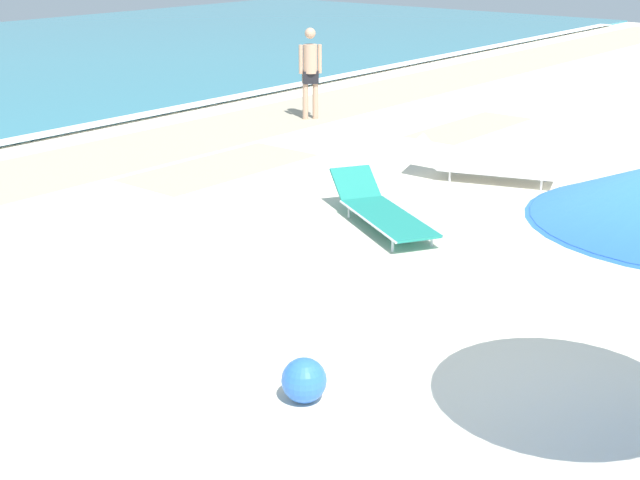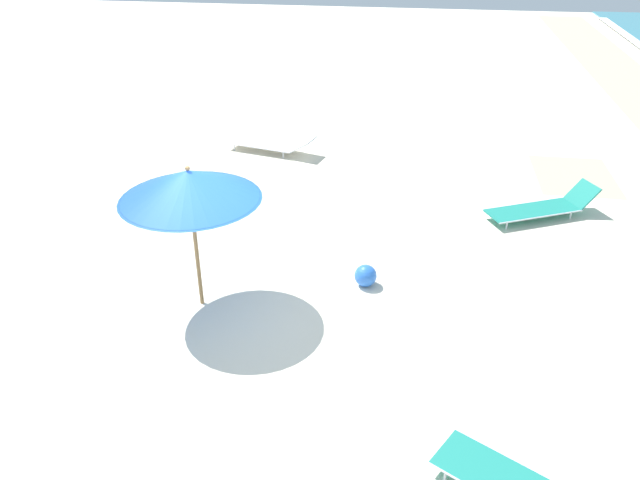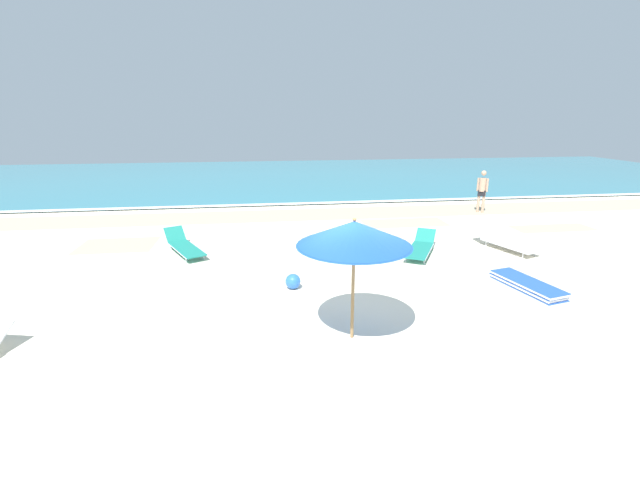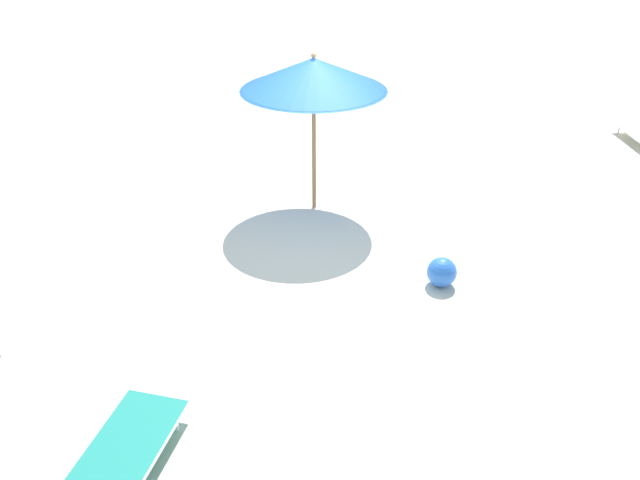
{
  "view_description": "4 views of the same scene",
  "coord_description": "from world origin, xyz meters",
  "views": [
    {
      "loc": [
        -5.89,
        -2.54,
        3.58
      ],
      "look_at": [
        -0.42,
        1.99,
        1.08
      ],
      "focal_mm": 50.0,
      "sensor_mm": 36.0,
      "label": 1
    },
    {
      "loc": [
        7.43,
        2.17,
        5.58
      ],
      "look_at": [
        -0.5,
        0.92,
        1.13
      ],
      "focal_mm": 35.0,
      "sensor_mm": 36.0,
      "label": 2
    },
    {
      "loc": [
        -1.81,
        -7.88,
        4.0
      ],
      "look_at": [
        -0.43,
        1.93,
        1.07
      ],
      "focal_mm": 24.0,
      "sensor_mm": 36.0,
      "label": 3
    },
    {
      "loc": [
        2.07,
        7.23,
        4.27
      ],
      "look_at": [
        0.36,
        1.42,
        0.79
      ],
      "focal_mm": 35.0,
      "sensor_mm": 36.0,
      "label": 4
    }
  ],
  "objects": [
    {
      "name": "ground_plane",
      "position": [
        0.0,
        0.01,
        -0.08
      ],
      "size": [
        60.0,
        60.0,
        0.16
      ],
      "color": "beige"
    },
    {
      "name": "ocean_water",
      "position": [
        0.0,
        20.6,
        0.03
      ],
      "size": [
        60.0,
        18.91,
        0.07
      ],
      "color": "teal",
      "rests_on": "ground_plane"
    },
    {
      "name": "beach_umbrella",
      "position": [
        -0.23,
        -0.9,
        2.0
      ],
      "size": [
        2.04,
        2.04,
        2.3
      ],
      "color": "#9E7547",
      "rests_on": "ground_plane"
    },
    {
      "name": "lounger_stack",
      "position": [
        4.33,
        0.69,
        0.12
      ],
      "size": [
        1.01,
        1.96,
        0.24
      ],
      "rotation": [
        0.0,
        0.0,
        0.22
      ],
      "color": "blue",
      "rests_on": "ground_plane"
    },
    {
      "name": "sun_lounger_under_umbrella",
      "position": [
        -4.14,
        4.78,
        0.21
      ],
      "size": [
        1.53,
        2.27,
        0.58
      ],
      "rotation": [
        0.0,
        0.0,
        0.46
      ],
      "color": "#1E8475",
      "rests_on": "ground_plane"
    },
    {
      "name": "sun_lounger_beside_umbrella",
      "position": [
        2.85,
        3.7,
        0.21
      ],
      "size": [
        1.62,
        2.2,
        0.51
      ],
      "rotation": [
        0.0,
        0.0,
        -0.53
      ],
      "color": "#1E8475",
      "rests_on": "ground_plane"
    },
    {
      "name": "sun_lounger_near_water_right",
      "position": [
        5.56,
        3.8,
        0.22
      ],
      "size": [
        1.27,
        2.18,
        0.59
      ],
      "rotation": [
        0.0,
        0.0,
        0.34
      ],
      "color": "white",
      "rests_on": "ground_plane"
    },
    {
      "name": "beachgoer_wading_adult",
      "position": [
        7.37,
        8.7,
        1.0
      ],
      "size": [
        0.37,
        0.33,
        1.76
      ],
      "rotation": [
        0.0,
        0.0,
        5.6
      ],
      "color": "tan",
      "rests_on": "ground_plane"
    },
    {
      "name": "beach_ball",
      "position": [
        -1.13,
        1.57,
        0.18
      ],
      "size": [
        0.37,
        0.37,
        0.37
      ],
      "color": "blue",
      "rests_on": "ground_plane"
    }
  ]
}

